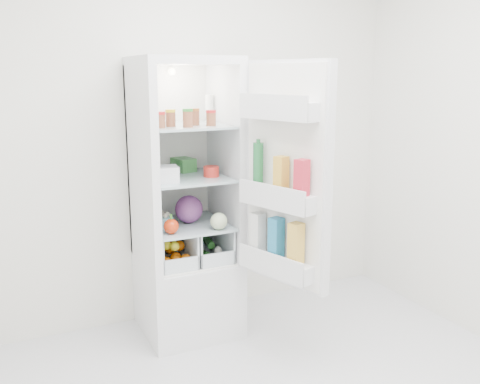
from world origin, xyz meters
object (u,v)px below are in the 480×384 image
fridge_door (284,182)px  mushroom_bowl (162,221)px  red_cabbage (189,209)px  refrigerator (184,233)px

fridge_door → mushroom_bowl: bearing=26.6°
red_cabbage → refrigerator: bearing=113.6°
refrigerator → red_cabbage: size_ratio=9.99×
mushroom_bowl → fridge_door: bearing=-45.3°
mushroom_bowl → refrigerator: bearing=19.4°
red_cabbage → fridge_door: size_ratio=0.14×
refrigerator → fridge_door: 0.85m
refrigerator → fridge_door: bearing=-57.7°
red_cabbage → mushroom_bowl: 0.19m
red_cabbage → mushroom_bowl: (-0.18, -0.01, -0.06)m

